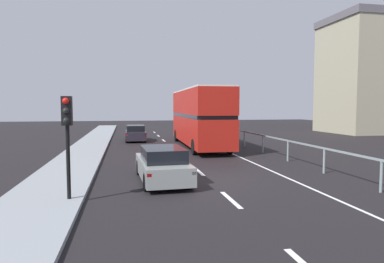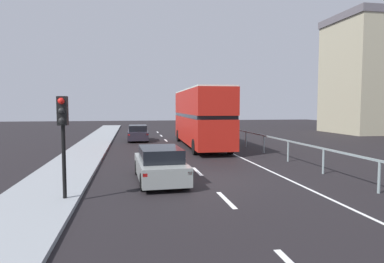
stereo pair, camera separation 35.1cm
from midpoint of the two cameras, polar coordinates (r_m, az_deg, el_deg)
ground_plane at (r=14.27m, az=2.99°, el=-8.23°), size 74.78×120.00×0.10m
near_sidewalk_kerb at (r=14.17m, az=-21.49°, el=-8.11°), size 2.61×80.00×0.14m
lane_paint_markings at (r=22.64m, az=3.75°, el=-3.46°), size 3.52×46.00×0.01m
bridge_side_railing at (r=24.25m, az=10.80°, el=-0.78°), size 0.10×42.00×1.18m
double_decker_bus_red at (r=25.42m, az=1.87°, el=2.58°), size 2.71×11.49×4.29m
hatchback_car_near at (r=13.89m, az=-4.68°, el=-5.55°), size 1.98×4.54×1.39m
traffic_signal_pole at (r=11.21m, az=-20.00°, el=1.48°), size 0.30×0.42×3.20m
sedan_car_ahead at (r=30.24m, az=-8.73°, el=-0.30°), size 1.76×4.20×1.39m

